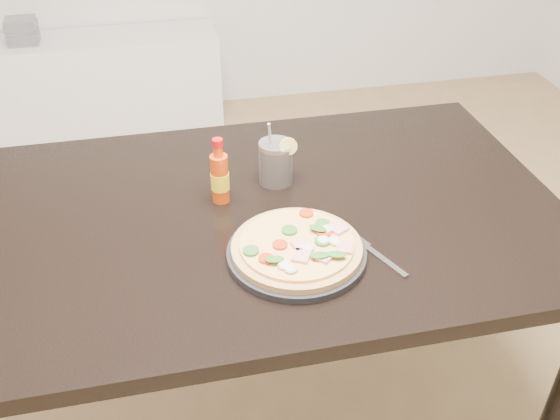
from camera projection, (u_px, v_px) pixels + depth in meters
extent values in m
plane|color=#9E7A51|center=(343.00, 406.00, 1.92)|extent=(4.50, 4.50, 0.00)
cube|color=black|center=(269.00, 216.00, 1.49)|extent=(1.40, 0.90, 0.04)
cylinder|color=black|center=(41.00, 269.00, 1.91)|extent=(0.06, 0.06, 0.71)
cylinder|color=black|center=(431.00, 217.00, 2.13)|extent=(0.06, 0.06, 0.71)
cylinder|color=black|center=(296.00, 253.00, 1.33)|extent=(0.30, 0.30, 0.02)
cylinder|color=tan|center=(297.00, 248.00, 1.33)|extent=(0.28, 0.28, 0.01)
cylinder|color=#F4C46A|center=(297.00, 244.00, 1.32)|extent=(0.24, 0.24, 0.01)
cube|color=pink|center=(301.00, 256.00, 1.28)|extent=(0.05, 0.05, 0.01)
cube|color=pink|center=(337.00, 228.00, 1.35)|extent=(0.05, 0.05, 0.01)
cube|color=pink|center=(323.00, 256.00, 1.28)|extent=(0.05, 0.05, 0.01)
cube|color=pink|center=(344.00, 247.00, 1.30)|extent=(0.05, 0.05, 0.01)
cube|color=pink|center=(302.00, 245.00, 1.31)|extent=(0.05, 0.04, 0.01)
cylinder|color=red|center=(280.00, 245.00, 1.31)|extent=(0.03, 0.03, 0.01)
cylinder|color=red|center=(266.00, 259.00, 1.27)|extent=(0.03, 0.03, 0.01)
cylinder|color=red|center=(306.00, 213.00, 1.40)|extent=(0.03, 0.03, 0.01)
cylinder|color=red|center=(324.00, 232.00, 1.34)|extent=(0.03, 0.03, 0.01)
cylinder|color=red|center=(337.00, 229.00, 1.35)|extent=(0.03, 0.03, 0.01)
cylinder|color=#307025|center=(323.00, 224.00, 1.37)|extent=(0.03, 0.03, 0.01)
cylinder|color=#307025|center=(289.00, 230.00, 1.35)|extent=(0.03, 0.03, 0.01)
cylinder|color=#307025|center=(251.00, 251.00, 1.29)|extent=(0.03, 0.03, 0.01)
cylinder|color=#307025|center=(322.00, 241.00, 1.32)|extent=(0.03, 0.03, 0.01)
ellipsoid|color=beige|center=(284.00, 265.00, 1.25)|extent=(0.03, 0.03, 0.01)
ellipsoid|color=beige|center=(323.00, 240.00, 1.32)|extent=(0.03, 0.03, 0.01)
ellipsoid|color=beige|center=(326.00, 229.00, 1.35)|extent=(0.03, 0.03, 0.01)
ellipsoid|color=beige|center=(291.00, 269.00, 1.24)|extent=(0.03, 0.03, 0.01)
ellipsoid|color=beige|center=(308.00, 248.00, 1.30)|extent=(0.03, 0.03, 0.01)
ellipsoid|color=beige|center=(335.00, 241.00, 1.31)|extent=(0.03, 0.03, 0.01)
ellipsoid|color=#2B711A|center=(337.00, 254.00, 1.27)|extent=(0.04, 0.03, 0.00)
ellipsoid|color=#2B711A|center=(274.00, 259.00, 1.26)|extent=(0.04, 0.03, 0.00)
ellipsoid|color=#2B711A|center=(318.00, 228.00, 1.34)|extent=(0.04, 0.04, 0.00)
ellipsoid|color=#2B711A|center=(320.00, 255.00, 1.27)|extent=(0.04, 0.03, 0.00)
cylinder|color=#D1400C|center=(220.00, 179.00, 1.48)|extent=(0.05, 0.05, 0.12)
cylinder|color=yellow|center=(220.00, 181.00, 1.48)|extent=(0.04, 0.04, 0.04)
cylinder|color=#D1400C|center=(218.00, 151.00, 1.44)|extent=(0.02, 0.02, 0.03)
cylinder|color=red|center=(218.00, 143.00, 1.42)|extent=(0.02, 0.02, 0.02)
cylinder|color=black|center=(276.00, 165.00, 1.56)|extent=(0.08, 0.08, 0.10)
cylinder|color=silver|center=(276.00, 162.00, 1.55)|extent=(0.08, 0.08, 0.11)
cylinder|color=#F2E059|center=(288.00, 146.00, 1.51)|extent=(0.04, 0.01, 0.04)
cylinder|color=#B2B2B7|center=(271.00, 150.00, 1.54)|extent=(0.03, 0.06, 0.17)
cube|color=silver|center=(386.00, 261.00, 1.32)|extent=(0.06, 0.12, 0.00)
cube|color=silver|center=(361.00, 243.00, 1.37)|extent=(0.04, 0.05, 0.00)
cube|color=silver|center=(348.00, 237.00, 1.39)|extent=(0.02, 0.03, 0.00)
cube|color=silver|center=(350.00, 236.00, 1.39)|extent=(0.02, 0.03, 0.00)
cube|color=silver|center=(352.00, 235.00, 1.40)|extent=(0.02, 0.03, 0.00)
cube|color=silver|center=(354.00, 234.00, 1.40)|extent=(0.02, 0.03, 0.00)
cube|color=white|center=(86.00, 84.00, 3.29)|extent=(1.40, 0.34, 0.50)
cube|color=slate|center=(25.00, 42.00, 3.09)|extent=(0.14, 0.12, 0.01)
cube|color=slate|center=(24.00, 40.00, 3.08)|extent=(0.14, 0.12, 0.01)
cube|color=slate|center=(24.00, 38.00, 3.08)|extent=(0.14, 0.12, 0.01)
cube|color=slate|center=(23.00, 36.00, 3.07)|extent=(0.14, 0.12, 0.01)
cube|color=slate|center=(23.00, 34.00, 3.06)|extent=(0.14, 0.12, 0.01)
cube|color=slate|center=(22.00, 32.00, 3.06)|extent=(0.14, 0.12, 0.01)
cube|color=slate|center=(22.00, 30.00, 3.05)|extent=(0.14, 0.12, 0.01)
cube|color=slate|center=(21.00, 28.00, 3.05)|extent=(0.14, 0.12, 0.01)
cube|color=slate|center=(21.00, 26.00, 3.04)|extent=(0.14, 0.12, 0.01)
cube|color=slate|center=(20.00, 24.00, 3.03)|extent=(0.14, 0.12, 0.01)
cube|color=slate|center=(20.00, 21.00, 3.03)|extent=(0.14, 0.12, 0.01)
cube|color=slate|center=(19.00, 19.00, 3.02)|extent=(0.14, 0.12, 0.01)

